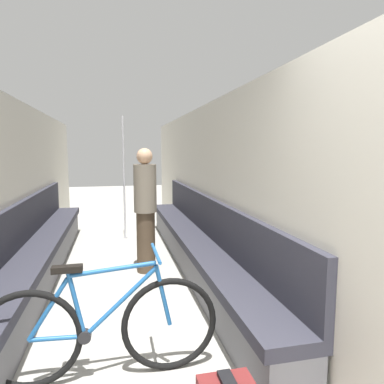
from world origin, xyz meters
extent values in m
cube|color=beige|center=(-1.26, 3.34, 1.13)|extent=(0.10, 9.88, 2.27)
cube|color=beige|center=(1.26, 3.34, 1.13)|extent=(0.10, 9.88, 2.27)
cube|color=#5B5B60|center=(-0.99, 3.36, 0.19)|extent=(0.38, 5.44, 0.39)
cube|color=#2D2D38|center=(-0.99, 3.36, 0.44)|extent=(0.45, 5.44, 0.10)
cube|color=#2D2D38|center=(-1.18, 3.36, 0.75)|extent=(0.07, 5.44, 0.52)
cube|color=#5B5B60|center=(0.99, 3.36, 0.19)|extent=(0.38, 5.44, 0.39)
cube|color=#2D2D38|center=(0.99, 3.36, 0.44)|extent=(0.45, 5.44, 0.10)
cube|color=#2D2D38|center=(1.18, 3.36, 0.75)|extent=(0.07, 5.44, 0.52)
torus|color=black|center=(-0.64, 1.30, 0.35)|extent=(0.71, 0.05, 0.71)
torus|color=black|center=(0.32, 1.30, 0.35)|extent=(0.71, 0.05, 0.71)
cylinder|color=#1E5693|center=(-0.46, 1.30, 0.34)|extent=(0.36, 0.03, 0.05)
cylinder|color=#1E5693|center=(-0.51, 1.30, 0.56)|extent=(0.29, 0.03, 0.43)
cylinder|color=#1E5693|center=(-0.33, 1.30, 0.58)|extent=(0.13, 0.03, 0.50)
cylinder|color=#1E5693|center=(-0.03, 1.30, 0.56)|extent=(0.53, 0.03, 0.48)
cylinder|color=#1E5693|center=(-0.08, 1.30, 0.81)|extent=(0.60, 0.03, 0.08)
cylinder|color=#1E5693|center=(0.27, 1.30, 0.58)|extent=(0.13, 0.03, 0.46)
cylinder|color=black|center=(-0.28, 1.30, 0.34)|extent=(0.09, 0.06, 0.09)
cube|color=black|center=(-0.38, 1.30, 0.83)|extent=(0.20, 0.07, 0.04)
cylinder|color=#1E5693|center=(0.22, 1.30, 0.90)|extent=(0.02, 0.46, 0.02)
cylinder|color=gray|center=(0.12, 5.32, 0.01)|extent=(0.08, 0.08, 0.01)
cylinder|color=silver|center=(0.12, 5.32, 1.12)|extent=(0.04, 0.04, 2.25)
cylinder|color=#473828|center=(0.34, 3.44, 0.41)|extent=(0.25, 0.25, 0.82)
cylinder|color=#756B5B|center=(0.34, 3.44, 1.13)|extent=(0.30, 0.30, 0.63)
sphere|color=tan|center=(0.34, 3.44, 1.55)|extent=(0.21, 0.21, 0.21)
camera|label=1|loc=(-0.05, -1.06, 1.62)|focal=32.00mm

